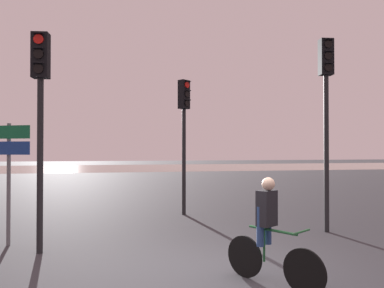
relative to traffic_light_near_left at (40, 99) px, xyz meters
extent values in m
plane|color=#333338|center=(3.15, -1.90, -3.03)|extent=(120.00, 120.00, 0.00)
cube|color=#9E937F|center=(3.15, 33.64, -3.03)|extent=(80.00, 16.00, 0.01)
cylinder|color=black|center=(0.00, 0.01, -1.30)|extent=(0.12, 0.12, 3.45)
cube|color=black|center=(0.00, 0.01, 0.87)|extent=(0.35, 0.27, 0.90)
cylinder|color=red|center=(-0.01, -0.13, 1.16)|extent=(0.19, 0.05, 0.19)
cube|color=black|center=(-0.02, -0.15, 1.27)|extent=(0.20, 0.14, 0.02)
cylinder|color=black|center=(-0.01, -0.13, 0.87)|extent=(0.19, 0.05, 0.19)
cube|color=black|center=(-0.02, -0.15, 0.98)|extent=(0.20, 0.14, 0.02)
cylinder|color=black|center=(-0.01, -0.13, 0.58)|extent=(0.19, 0.05, 0.19)
cube|color=black|center=(-0.02, -0.15, 0.69)|extent=(0.20, 0.14, 0.02)
cylinder|color=black|center=(6.58, 0.66, -1.09)|extent=(0.12, 0.12, 3.89)
cube|color=black|center=(6.58, 0.66, 1.31)|extent=(0.34, 0.27, 0.90)
cylinder|color=black|center=(6.57, 0.53, 1.60)|extent=(0.19, 0.05, 0.19)
cube|color=black|center=(6.56, 0.51, 1.71)|extent=(0.20, 0.14, 0.02)
cylinder|color=black|center=(6.57, 0.53, 1.31)|extent=(0.19, 0.05, 0.19)
cube|color=black|center=(6.56, 0.51, 1.42)|extent=(0.20, 0.14, 0.02)
cylinder|color=black|center=(6.57, 0.53, 1.02)|extent=(0.19, 0.05, 0.19)
cube|color=black|center=(6.56, 0.51, 1.13)|extent=(0.20, 0.14, 0.02)
cylinder|color=black|center=(3.52, 3.75, -1.37)|extent=(0.12, 0.12, 3.31)
cube|color=black|center=(3.52, 3.75, 0.73)|extent=(0.40, 0.38, 0.90)
cylinder|color=red|center=(3.60, 3.64, 1.02)|extent=(0.17, 0.14, 0.19)
cube|color=black|center=(3.61, 3.62, 1.13)|extent=(0.22, 0.21, 0.02)
cylinder|color=black|center=(3.60, 3.64, 0.73)|extent=(0.17, 0.14, 0.19)
cube|color=black|center=(3.61, 3.62, 0.84)|extent=(0.22, 0.21, 0.02)
cylinder|color=black|center=(3.60, 3.64, 0.44)|extent=(0.17, 0.14, 0.19)
cube|color=black|center=(3.61, 3.62, 0.55)|extent=(0.22, 0.21, 0.02)
cylinder|color=slate|center=(-0.78, 0.77, -1.73)|extent=(0.08, 0.08, 2.60)
cube|color=#116038|center=(-0.81, 0.72, -0.62)|extent=(1.01, 0.48, 0.28)
cube|color=navy|center=(-0.81, 0.72, -0.96)|extent=(1.01, 0.48, 0.28)
cylinder|color=black|center=(4.09, -2.96, -2.70)|extent=(0.39, 0.57, 0.66)
cylinder|color=black|center=(3.52, -2.08, -2.70)|extent=(0.39, 0.57, 0.66)
cylinder|color=#1E592D|center=(3.80, -2.52, -2.20)|extent=(0.49, 0.73, 0.04)
cylinder|color=#1E592D|center=(3.72, -2.39, -2.43)|extent=(0.04, 0.04, 0.55)
cylinder|color=#1E592D|center=(4.06, -2.92, -2.15)|extent=(0.40, 0.28, 0.03)
cylinder|color=navy|center=(3.64, -2.45, -2.15)|extent=(0.11, 0.11, 0.60)
cylinder|color=navy|center=(3.81, -2.34, -2.15)|extent=(0.11, 0.11, 0.60)
cube|color=black|center=(3.75, -2.44, -1.88)|extent=(0.36, 0.33, 0.54)
sphere|color=beige|center=(3.77, -2.46, -1.51)|extent=(0.20, 0.20, 0.20)
camera|label=1|loc=(1.56, -7.81, -0.98)|focal=35.00mm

